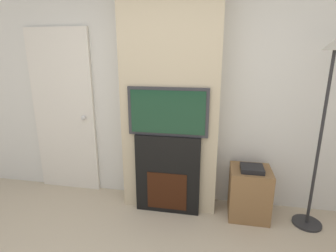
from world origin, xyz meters
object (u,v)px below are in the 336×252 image
floor_lamp (324,115)px  media_stand (249,192)px  television (168,112)px  fireplace (168,174)px

floor_lamp → media_stand: floor_lamp is taller
television → floor_lamp: floor_lamp is taller
fireplace → television: bearing=-90.0°
fireplace → television: (0.00, -0.00, 0.72)m
television → media_stand: (0.90, 0.06, -0.88)m
fireplace → media_stand: bearing=3.6°
television → media_stand: bearing=3.7°
floor_lamp → media_stand: bearing=175.2°
fireplace → media_stand: fireplace is taller
floor_lamp → media_stand: 1.10m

